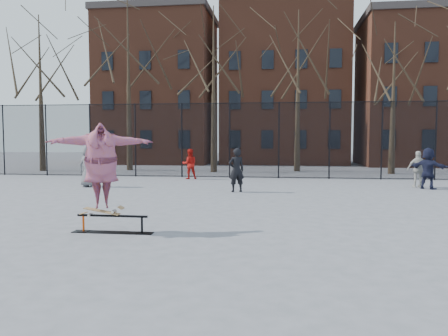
# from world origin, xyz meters

# --- Properties ---
(ground) EXTENTS (100.00, 100.00, 0.00)m
(ground) POSITION_xyz_m (0.00, 0.00, 0.00)
(ground) COLOR slate
(skate_rail) EXTENTS (1.86, 0.28, 0.41)m
(skate_rail) POSITION_xyz_m (-2.41, -0.77, 0.16)
(skate_rail) COLOR black
(skate_rail) RESTS_ON ground
(skateboard) EXTENTS (0.88, 0.21, 0.10)m
(skateboard) POSITION_xyz_m (-2.65, -0.77, 0.46)
(skateboard) COLOR olive
(skateboard) RESTS_ON skate_rail
(skater) EXTENTS (2.41, 1.51, 1.91)m
(skater) POSITION_xyz_m (-2.65, -0.77, 1.47)
(skater) COLOR #3F3C97
(skater) RESTS_ON skateboard
(bystander_grey) EXTENTS (0.93, 0.63, 1.83)m
(bystander_grey) POSITION_xyz_m (-6.95, 7.89, 0.91)
(bystander_grey) COLOR #5C5D61
(bystander_grey) RESTS_ON ground
(bystander_black) EXTENTS (0.74, 0.63, 1.73)m
(bystander_black) POSITION_xyz_m (-0.40, 6.95, 0.86)
(bystander_black) COLOR black
(bystander_black) RESTS_ON ground
(bystander_red) EXTENTS (0.90, 0.79, 1.56)m
(bystander_red) POSITION_xyz_m (-3.36, 12.00, 0.78)
(bystander_red) COLOR red
(bystander_red) RESTS_ON ground
(bystander_white) EXTENTS (0.92, 0.39, 1.57)m
(bystander_white) POSITION_xyz_m (7.19, 9.58, 0.79)
(bystander_white) COLOR beige
(bystander_white) RESTS_ON ground
(bystander_navy) EXTENTS (1.54, 1.44, 1.73)m
(bystander_navy) POSITION_xyz_m (7.41, 8.98, 0.86)
(bystander_navy) COLOR #191B32
(bystander_navy) RESTS_ON ground
(fence) EXTENTS (34.03, 0.07, 4.00)m
(fence) POSITION_xyz_m (-0.01, 13.00, 2.05)
(fence) COLOR black
(fence) RESTS_ON ground
(tree_row) EXTENTS (33.66, 7.46, 10.67)m
(tree_row) POSITION_xyz_m (-0.25, 17.15, 7.36)
(tree_row) COLOR black
(tree_row) RESTS_ON ground
(rowhouses) EXTENTS (29.00, 7.00, 13.00)m
(rowhouses) POSITION_xyz_m (0.72, 26.00, 6.06)
(rowhouses) COLOR brown
(rowhouses) RESTS_ON ground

